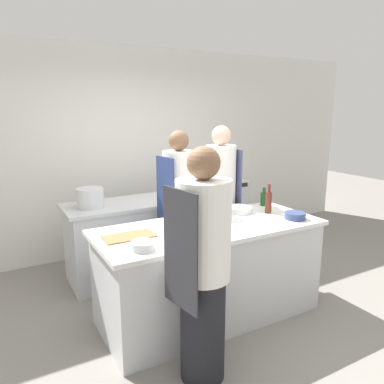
# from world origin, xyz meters

# --- Properties ---
(ground_plane) EXTENTS (16.00, 16.00, 0.00)m
(ground_plane) POSITION_xyz_m (0.00, 0.00, 0.00)
(ground_plane) COLOR gray
(wall_back) EXTENTS (8.00, 0.06, 2.80)m
(wall_back) POSITION_xyz_m (0.00, 2.13, 1.40)
(wall_back) COLOR silver
(wall_back) RESTS_ON ground_plane
(prep_counter) EXTENTS (2.15, 0.89, 0.92)m
(prep_counter) POSITION_xyz_m (0.00, 0.00, 0.46)
(prep_counter) COLOR silver
(prep_counter) RESTS_ON ground_plane
(pass_counter) EXTENTS (1.88, 0.67, 0.92)m
(pass_counter) POSITION_xyz_m (-0.16, 1.21, 0.46)
(pass_counter) COLOR silver
(pass_counter) RESTS_ON ground_plane
(oven_range) EXTENTS (0.76, 0.61, 0.93)m
(oven_range) POSITION_xyz_m (1.25, 1.77, 0.47)
(oven_range) COLOR silver
(oven_range) RESTS_ON ground_plane
(chef_at_prep_near) EXTENTS (0.43, 0.41, 1.75)m
(chef_at_prep_near) POSITION_xyz_m (-0.50, -0.70, 0.87)
(chef_at_prep_near) COLOR black
(chef_at_prep_near) RESTS_ON ground_plane
(chef_at_stove) EXTENTS (0.37, 0.35, 1.80)m
(chef_at_stove) POSITION_xyz_m (0.58, 0.70, 0.91)
(chef_at_stove) COLOR black
(chef_at_stove) RESTS_ON ground_plane
(chef_at_pass_far) EXTENTS (0.37, 0.35, 1.77)m
(chef_at_pass_far) POSITION_xyz_m (-0.00, 0.63, 0.89)
(chef_at_pass_far) COLOR black
(chef_at_pass_far) RESTS_ON ground_plane
(bottle_olive_oil) EXTENTS (0.08, 0.08, 0.20)m
(bottle_olive_oil) POSITION_xyz_m (0.91, 0.32, 1.00)
(bottle_olive_oil) COLOR #19471E
(bottle_olive_oil) RESTS_ON prep_counter
(bottle_vinegar) EXTENTS (0.08, 0.08, 0.25)m
(bottle_vinegar) POSITION_xyz_m (0.09, 0.13, 1.02)
(bottle_vinegar) COLOR black
(bottle_vinegar) RESTS_ON prep_counter
(bottle_wine) EXTENTS (0.09, 0.09, 0.30)m
(bottle_wine) POSITION_xyz_m (-0.38, 0.07, 1.04)
(bottle_wine) COLOR silver
(bottle_wine) RESTS_ON prep_counter
(bottle_cooking_oil) EXTENTS (0.09, 0.09, 0.24)m
(bottle_cooking_oil) POSITION_xyz_m (-0.12, 0.10, 1.02)
(bottle_cooking_oil) COLOR #B2A84C
(bottle_cooking_oil) RESTS_ON prep_counter
(bottle_sauce) EXTENTS (0.07, 0.07, 0.28)m
(bottle_sauce) POSITION_xyz_m (0.01, 0.01, 1.03)
(bottle_sauce) COLOR #2D5175
(bottle_sauce) RESTS_ON prep_counter
(bottle_water) EXTENTS (0.07, 0.07, 0.31)m
(bottle_water) POSITION_xyz_m (0.75, 0.06, 1.04)
(bottle_water) COLOR #5B2319
(bottle_water) RESTS_ON prep_counter
(bowl_mixing_large) EXTENTS (0.25, 0.25, 0.07)m
(bowl_mixing_large) POSITION_xyz_m (-0.31, -0.28, 0.96)
(bowl_mixing_large) COLOR #B7BABC
(bowl_mixing_large) RESTS_ON prep_counter
(bowl_prep_small) EXTENTS (0.19, 0.19, 0.07)m
(bowl_prep_small) POSITION_xyz_m (-0.78, -0.27, 0.96)
(bowl_prep_small) COLOR #B7BABC
(bowl_prep_small) RESTS_ON prep_counter
(bowl_ceramic_blue) EXTENTS (0.20, 0.20, 0.07)m
(bowl_ceramic_blue) POSITION_xyz_m (0.83, -0.24, 0.96)
(bowl_ceramic_blue) COLOR navy
(bowl_ceramic_blue) RESTS_ON prep_counter
(bowl_wooden_salad) EXTENTS (0.25, 0.25, 0.06)m
(bowl_wooden_salad) POSITION_xyz_m (0.50, 0.22, 0.95)
(bowl_wooden_salad) COLOR white
(bowl_wooden_salad) RESTS_ON prep_counter
(cutting_board) EXTENTS (0.43, 0.23, 0.01)m
(cutting_board) POSITION_xyz_m (-0.78, 0.06, 0.93)
(cutting_board) COLOR olive
(cutting_board) RESTS_ON prep_counter
(stockpot) EXTENTS (0.30, 0.30, 0.22)m
(stockpot) POSITION_xyz_m (-0.81, 1.19, 1.03)
(stockpot) COLOR silver
(stockpot) RESTS_ON pass_counter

